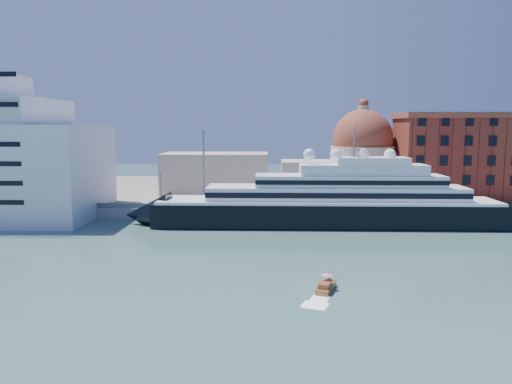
{
  "coord_description": "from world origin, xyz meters",
  "views": [
    {
      "loc": [
        -3.76,
        -85.27,
        21.58
      ],
      "look_at": [
        -7.05,
        18.0,
        7.99
      ],
      "focal_mm": 35.0,
      "sensor_mm": 36.0,
      "label": 1
    }
  ],
  "objects": [
    {
      "name": "land",
      "position": [
        0.0,
        75.0,
        1.0
      ],
      "size": [
        260.0,
        72.0,
        2.0
      ],
      "primitive_type": "cube",
      "color": "slate",
      "rests_on": "ground"
    },
    {
      "name": "water_taxi",
      "position": [
        3.45,
        -21.35,
        0.59
      ],
      "size": [
        3.3,
        5.41,
        2.44
      ],
      "rotation": [
        0.0,
        0.0,
        -0.33
      ],
      "color": "brown",
      "rests_on": "ground"
    },
    {
      "name": "church",
      "position": [
        6.39,
        57.72,
        10.91
      ],
      "size": [
        66.0,
        18.0,
        25.5
      ],
      "color": "beige",
      "rests_on": "land"
    },
    {
      "name": "quay_fence",
      "position": [
        0.0,
        29.5,
        3.1
      ],
      "size": [
        180.0,
        0.1,
        1.2
      ],
      "primitive_type": "cube",
      "color": "slate",
      "rests_on": "quay"
    },
    {
      "name": "quay",
      "position": [
        0.0,
        34.0,
        1.25
      ],
      "size": [
        180.0,
        10.0,
        2.5
      ],
      "primitive_type": "cube",
      "color": "gray",
      "rests_on": "ground"
    },
    {
      "name": "lamp_posts",
      "position": [
        -12.67,
        32.27,
        9.84
      ],
      "size": [
        120.8,
        2.4,
        18.0
      ],
      "color": "slate",
      "rests_on": "quay"
    },
    {
      "name": "ground",
      "position": [
        0.0,
        0.0,
        0.0
      ],
      "size": [
        400.0,
        400.0,
        0.0
      ],
      "primitive_type": "plane",
      "color": "#335950",
      "rests_on": "ground"
    },
    {
      "name": "service_barge",
      "position": [
        -52.36,
        19.12,
        0.68
      ],
      "size": [
        11.14,
        6.25,
        2.38
      ],
      "rotation": [
        0.0,
        0.0,
        -0.27
      ],
      "color": "white",
      "rests_on": "ground"
    },
    {
      "name": "superyacht",
      "position": [
        5.86,
        23.0,
        4.37
      ],
      "size": [
        84.73,
        11.75,
        25.32
      ],
      "color": "black",
      "rests_on": "ground"
    },
    {
      "name": "warehouse",
      "position": [
        52.0,
        52.0,
        13.79
      ],
      "size": [
        43.0,
        19.0,
        23.25
      ],
      "color": "maroon",
      "rests_on": "land"
    }
  ]
}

